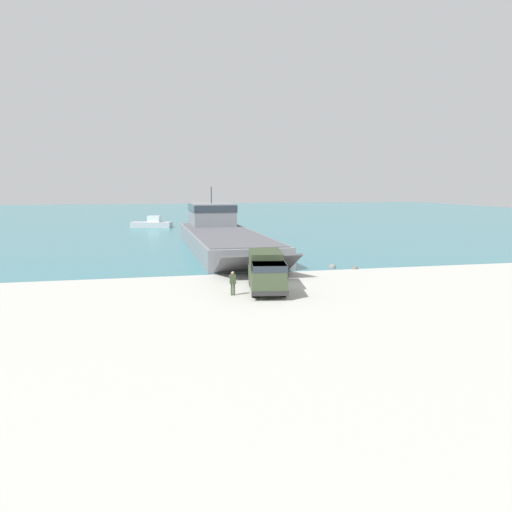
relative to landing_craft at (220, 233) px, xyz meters
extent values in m
plane|color=#B7B5AD|center=(1.07, -25.66, -1.89)|extent=(240.00, 240.00, 0.00)
cube|color=teal|center=(1.07, 70.07, -1.89)|extent=(240.00, 180.00, 0.01)
cube|color=gray|center=(-0.01, -2.98, -0.81)|extent=(8.42, 33.45, 2.16)
cube|color=#56565B|center=(-0.01, -2.98, 0.31)|extent=(7.75, 32.11, 0.08)
cube|color=gray|center=(0.04, 8.54, 1.88)|extent=(5.84, 9.38, 3.22)
cube|color=#28333D|center=(0.04, 8.54, 2.86)|extent=(6.00, 9.47, 0.97)
cylinder|color=#3F3F42|center=(0.04, 8.54, 4.69)|extent=(0.16, 0.16, 2.40)
cube|color=#56565B|center=(-0.09, -21.79, -0.71)|extent=(7.06, 4.29, 2.10)
cube|color=#3D4C33|center=(-0.68, -27.65, -0.95)|extent=(3.68, 7.42, 1.13)
cube|color=#3D4C33|center=(-1.08, -29.96, 0.08)|extent=(2.74, 2.78, 0.95)
cube|color=#28333D|center=(-1.08, -29.96, 0.32)|extent=(2.82, 2.81, 0.47)
cube|color=#344129|center=(-0.48, -26.46, 0.30)|extent=(3.14, 4.83, 1.38)
cube|color=#2D2D2D|center=(-1.27, -31.07, -1.37)|extent=(2.58, 0.67, 0.32)
cylinder|color=black|center=(0.01, -30.00, -1.31)|extent=(0.51, 1.20, 1.16)
cylinder|color=black|center=(-2.11, -29.63, -1.31)|extent=(0.51, 1.20, 1.16)
cylinder|color=black|center=(0.65, -26.20, -1.31)|extent=(0.51, 1.20, 1.16)
cylinder|color=black|center=(-1.47, -25.84, -1.31)|extent=(0.51, 1.20, 1.16)
cylinder|color=black|center=(0.84, -25.11, -1.31)|extent=(0.51, 1.20, 1.16)
cylinder|color=black|center=(-1.28, -24.75, -1.31)|extent=(0.51, 1.20, 1.16)
cylinder|color=#3D4C33|center=(-3.39, -28.74, -1.46)|extent=(0.14, 0.14, 0.86)
cylinder|color=#3D4C33|center=(-3.57, -28.74, -1.46)|extent=(0.14, 0.14, 0.86)
cube|color=#3D4C33|center=(-3.48, -28.74, -0.69)|extent=(0.45, 0.25, 0.68)
sphere|color=tan|center=(-3.48, -28.74, -0.24)|extent=(0.23, 0.23, 0.23)
cube|color=#B7BABF|center=(-8.18, 33.37, -1.37)|extent=(8.05, 4.79, 1.05)
cube|color=silver|center=(-7.63, 33.20, -0.26)|extent=(2.73, 2.47, 1.16)
sphere|color=#66605B|center=(10.01, -19.83, -1.89)|extent=(0.59, 0.59, 0.59)
sphere|color=gray|center=(8.15, -18.73, -1.89)|extent=(0.72, 0.72, 0.72)
camera|label=1|loc=(-9.70, -63.83, 6.04)|focal=35.00mm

